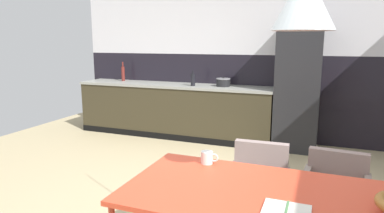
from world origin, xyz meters
TOP-DOWN VIEW (x-y plane):
  - ground_plane at (0.00, 0.00)m, footprint 7.90×7.90m
  - back_wall_splashback_dark at (0.00, 2.83)m, footprint 6.08×0.12m
  - back_wall_panel_upper at (0.00, 2.83)m, footprint 6.08×0.12m
  - kitchen_counter at (-1.20, 2.47)m, footprint 3.40×0.63m
  - refrigerator_column at (0.82, 2.47)m, footprint 0.63×0.60m
  - dining_table at (1.04, -0.88)m, footprint 1.96×0.87m
  - armchair_near_window at (1.31, -0.01)m, footprint 0.52×0.51m
  - armchair_far_side at (0.71, -0.04)m, footprint 0.50×0.49m
  - open_book at (1.03, -1.07)m, footprint 0.24×0.20m
  - mug_dark_espresso at (0.42, -0.55)m, footprint 0.13×0.09m
  - cooking_pot at (-0.33, 2.50)m, footprint 0.23×0.23m
  - bottle_vinegar_dark at (-2.27, 2.59)m, footprint 0.06×0.06m
  - bottle_wine_green at (-0.82, 2.39)m, footprint 0.07×0.07m

SIDE VIEW (x-z plane):
  - ground_plane at x=0.00m, z-range 0.00..0.00m
  - kitchen_counter at x=-1.20m, z-range 0.00..0.90m
  - armchair_far_side at x=0.71m, z-range 0.10..0.86m
  - armchair_near_window at x=1.31m, z-range 0.13..0.87m
  - back_wall_splashback_dark at x=0.00m, z-range 0.00..1.39m
  - dining_table at x=1.04m, z-range 0.34..1.09m
  - open_book at x=1.03m, z-range 0.75..0.77m
  - mug_dark_espresso at x=0.42m, z-range 0.75..0.84m
  - refrigerator_column at x=0.82m, z-range 0.00..1.85m
  - cooking_pot at x=-0.33m, z-range 0.88..1.04m
  - bottle_wine_green at x=-0.82m, z-range 0.87..1.12m
  - bottle_vinegar_dark at x=-2.27m, z-range 0.86..1.21m
  - back_wall_panel_upper at x=0.00m, z-range 1.39..2.79m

